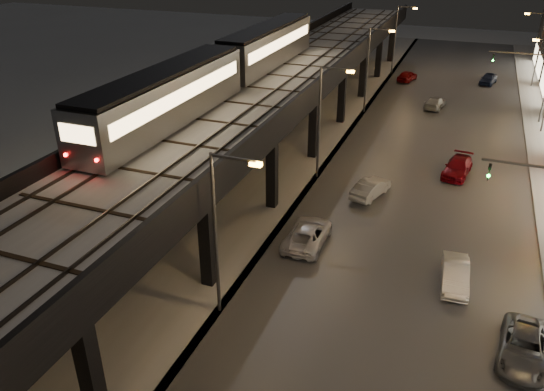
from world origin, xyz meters
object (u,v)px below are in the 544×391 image
(car_mid_dark, at_px, (435,103))
(car_onc_dark, at_px, (523,349))
(car_near_white, at_px, (371,189))
(car_onc_white, at_px, (457,168))
(car_mid_silver, at_px, (308,235))
(car_far_white, at_px, (407,76))
(car_onc_red, at_px, (488,79))
(subway_train, at_px, (226,66))
(car_onc_silver, at_px, (455,275))

(car_mid_dark, xyz_separation_m, car_onc_dark, (7.66, -38.36, 0.02))
(car_near_white, bearing_deg, car_onc_white, -115.89)
(car_onc_dark, bearing_deg, car_mid_silver, 159.81)
(car_far_white, relative_size, car_onc_red, 0.98)
(car_mid_silver, height_order, car_mid_dark, car_mid_silver)
(subway_train, xyz_separation_m, car_far_white, (10.31, 33.07, -7.68))
(subway_train, height_order, car_onc_red, subway_train)
(car_far_white, height_order, car_onc_dark, car_far_white)
(car_onc_red, bearing_deg, car_far_white, -155.34)
(car_far_white, distance_m, car_onc_white, 29.82)
(subway_train, bearing_deg, car_mid_silver, -44.74)
(car_onc_silver, xyz_separation_m, car_onc_white, (-0.83, 15.66, -0.00))
(car_onc_red, bearing_deg, car_near_white, -89.20)
(car_onc_white, relative_size, car_onc_red, 1.14)
(car_mid_dark, height_order, car_far_white, car_far_white)
(car_near_white, bearing_deg, subway_train, 7.64)
(subway_train, distance_m, car_mid_silver, 16.21)
(subway_train, height_order, car_far_white, subway_train)
(car_near_white, distance_m, car_far_white, 35.13)
(car_near_white, xyz_separation_m, car_mid_silver, (-2.41, -8.08, 0.02))
(car_near_white, relative_size, car_mid_dark, 0.96)
(car_far_white, bearing_deg, car_near_white, 107.83)
(car_onc_dark, distance_m, car_onc_red, 51.45)
(car_mid_dark, distance_m, car_far_white, 11.83)
(car_mid_dark, height_order, car_onc_red, car_onc_red)
(car_near_white, bearing_deg, car_far_white, -69.71)
(subway_train, height_order, car_mid_dark, subway_train)
(car_onc_silver, bearing_deg, car_far_white, 96.96)
(car_near_white, relative_size, car_onc_red, 1.02)
(car_near_white, height_order, car_onc_dark, car_near_white)
(subway_train, distance_m, car_onc_white, 20.39)
(car_near_white, height_order, car_onc_red, car_onc_red)
(subway_train, height_order, car_mid_silver, subway_train)
(car_mid_dark, distance_m, car_onc_silver, 33.75)
(car_mid_silver, bearing_deg, car_mid_dark, -99.07)
(car_onc_silver, relative_size, car_onc_white, 0.88)
(subway_train, bearing_deg, car_onc_dark, -35.66)
(car_mid_silver, bearing_deg, car_onc_red, -103.31)
(car_onc_red, bearing_deg, car_onc_dark, -74.93)
(car_mid_silver, height_order, car_onc_red, car_mid_silver)
(car_onc_silver, height_order, car_onc_dark, car_onc_silver)
(car_far_white, distance_m, car_onc_silver, 45.25)
(car_onc_red, bearing_deg, car_onc_silver, -78.79)
(car_mid_silver, distance_m, car_onc_red, 46.39)
(car_near_white, bearing_deg, car_onc_dark, 141.77)
(car_mid_silver, relative_size, car_onc_white, 1.10)
(car_mid_dark, height_order, car_onc_dark, car_onc_dark)
(car_onc_silver, xyz_separation_m, car_onc_dark, (3.36, -4.89, -0.02))
(car_mid_dark, relative_size, car_onc_dark, 0.92)
(car_onc_silver, height_order, car_onc_red, car_onc_red)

